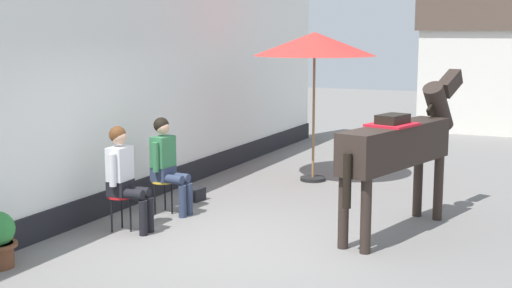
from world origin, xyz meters
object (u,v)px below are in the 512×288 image
seated_visitor_far (167,160)px  satchel_bag (198,195)px  seated_visitor_near (124,173)px  saddled_horse_center (401,144)px  cafe_parasol (315,45)px

seated_visitor_far → satchel_bag: bearing=88.2°
seated_visitor_near → satchel_bag: bearing=88.8°
seated_visitor_far → saddled_horse_center: (3.23, 0.51, 0.38)m
seated_visitor_far → cafe_parasol: cafe_parasol is taller
saddled_horse_center → satchel_bag: 3.39m
seated_visitor_near → satchel_bag: seated_visitor_near is taller
saddled_horse_center → seated_visitor_far: bearing=-171.1°
cafe_parasol → satchel_bag: (-1.09, -2.16, -2.26)m
seated_visitor_near → saddled_horse_center: 3.60m
seated_visitor_near → cafe_parasol: bearing=74.2°
satchel_bag → cafe_parasol: bearing=159.5°
seated_visitor_far → saddled_horse_center: saddled_horse_center is taller
satchel_bag → saddled_horse_center: bearing=90.6°
satchel_bag → seated_visitor_near: bearing=5.2°
seated_visitor_near → satchel_bag: 1.96m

